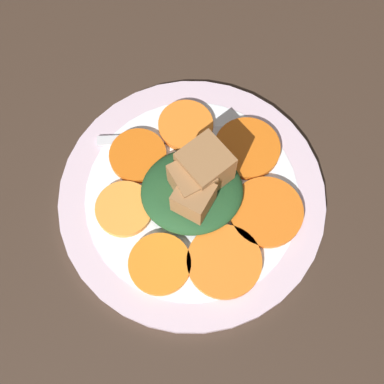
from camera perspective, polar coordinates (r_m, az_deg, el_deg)
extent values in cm
cube|color=#38281E|center=(59.30, 0.00, -1.07)|extent=(120.00, 120.00, 2.00)
cylinder|color=silver|center=(57.89, 0.00, -0.57)|extent=(28.82, 28.82, 1.00)
cylinder|color=white|center=(57.85, 0.00, -0.55)|extent=(23.05, 23.05, 1.00)
cylinder|color=orange|center=(56.83, -7.24, -1.79)|extent=(6.11, 6.11, 0.81)
cylinder|color=orange|center=(54.82, -3.46, -7.67)|extent=(6.42, 6.42, 0.81)
cylinder|color=orange|center=(54.88, 3.46, -7.41)|extent=(7.70, 7.70, 0.81)
cylinder|color=orange|center=(56.82, 7.95, -2.11)|extent=(7.77, 7.77, 0.81)
cylinder|color=#D76115|center=(59.41, 5.90, 4.68)|extent=(7.30, 7.30, 0.81)
cylinder|color=orange|center=(60.37, -0.76, 7.11)|extent=(6.18, 6.18, 0.81)
cylinder|color=#D56013|center=(59.01, -5.79, 3.91)|extent=(6.29, 6.29, 0.81)
ellipsoid|color=#1E4723|center=(56.16, 0.00, 0.09)|extent=(10.83, 9.74, 2.51)
cube|color=olive|center=(53.46, 1.39, 2.76)|extent=(6.19, 6.19, 4.45)
cube|color=olive|center=(53.23, 0.35, 1.26)|extent=(4.98, 4.98, 3.76)
cube|color=olive|center=(52.70, -0.12, -0.64)|extent=(4.80, 4.80, 3.46)
cube|color=silver|center=(59.98, -4.21, 5.66)|extent=(12.40, 1.61, 0.40)
cube|color=silver|center=(60.01, 2.44, 5.93)|extent=(1.59, 2.37, 0.40)
cube|color=silver|center=(60.75, 5.41, 6.87)|extent=(4.88, 0.51, 0.40)
cube|color=silver|center=(60.44, 5.46, 6.31)|extent=(4.88, 0.51, 0.40)
cube|color=silver|center=(60.14, 5.51, 5.75)|extent=(4.88, 0.51, 0.40)
cube|color=silver|center=(59.85, 5.56, 5.18)|extent=(4.88, 0.51, 0.40)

